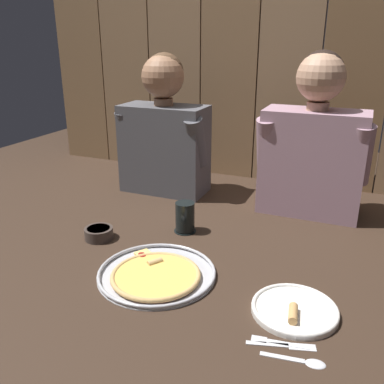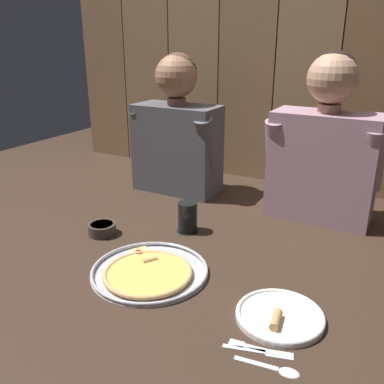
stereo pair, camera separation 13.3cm
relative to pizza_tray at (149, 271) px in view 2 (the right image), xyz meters
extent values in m
plane|color=#332319|center=(0.02, 0.14, -0.01)|extent=(3.20, 3.20, 0.00)
cylinder|color=#B2B2B7|center=(0.00, 0.01, -0.01)|extent=(0.34, 0.34, 0.01)
torus|color=#B2B2B7|center=(0.00, 0.01, 0.00)|extent=(0.34, 0.34, 0.01)
cylinder|color=#B23823|center=(0.00, -0.01, 0.00)|extent=(0.25, 0.25, 0.00)
cylinder|color=#EABC56|center=(0.00, -0.01, 0.00)|extent=(0.24, 0.24, 0.01)
torus|color=tan|center=(0.00, -0.01, 0.00)|extent=(0.26, 0.26, 0.01)
cube|color=#F4D170|center=(-0.07, 0.07, 0.00)|extent=(0.10, 0.09, 0.01)
cylinder|color=tan|center=(-0.03, 0.05, 0.01)|extent=(0.04, 0.05, 0.02)
cylinder|color=#A3281E|center=(-0.09, 0.07, 0.01)|extent=(0.02, 0.02, 0.00)
cylinder|color=#A3281E|center=(-0.08, 0.07, 0.01)|extent=(0.02, 0.02, 0.00)
cylinder|color=white|center=(0.40, -0.01, 0.00)|extent=(0.22, 0.22, 0.01)
torus|color=white|center=(0.40, -0.01, 0.00)|extent=(0.22, 0.22, 0.01)
cylinder|color=tan|center=(0.40, -0.05, 0.01)|extent=(0.03, 0.07, 0.02)
cylinder|color=black|center=(-0.04, 0.31, -0.01)|extent=(0.08, 0.08, 0.01)
cylinder|color=black|center=(-0.04, 0.31, 0.05)|extent=(0.07, 0.07, 0.10)
cylinder|color=#3D332D|center=(-0.29, 0.14, 0.01)|extent=(0.10, 0.10, 0.04)
cylinder|color=#B23823|center=(-0.29, 0.14, 0.02)|extent=(0.08, 0.08, 0.02)
cube|color=silver|center=(0.40, -0.14, -0.01)|extent=(0.10, 0.02, 0.01)
cube|color=silver|center=(0.34, -0.15, -0.01)|extent=(0.04, 0.02, 0.01)
cube|color=silver|center=(0.36, -0.15, -0.01)|extent=(0.09, 0.04, 0.01)
cube|color=silver|center=(0.43, -0.13, -0.01)|extent=(0.06, 0.04, 0.00)
cube|color=silver|center=(0.40, -0.18, -0.01)|extent=(0.10, 0.02, 0.01)
ellipsoid|color=silver|center=(0.47, -0.17, -0.01)|extent=(0.05, 0.04, 0.01)
cube|color=#4C4C51|center=(-0.30, 0.66, 0.18)|extent=(0.37, 0.18, 0.38)
cylinder|color=#9E7051|center=(-0.30, 0.66, 0.38)|extent=(0.08, 0.08, 0.03)
sphere|color=#9E7051|center=(-0.30, 0.66, 0.49)|extent=(0.18, 0.18, 0.18)
sphere|color=brown|center=(-0.30, 0.67, 0.50)|extent=(0.16, 0.16, 0.16)
cylinder|color=#4C4C51|center=(-0.46, 0.62, 0.24)|extent=(0.08, 0.11, 0.22)
cylinder|color=#4C4C51|center=(-0.13, 0.62, 0.24)|extent=(0.08, 0.14, 0.22)
cube|color=gray|center=(0.33, 0.66, 0.19)|extent=(0.38, 0.18, 0.40)
cylinder|color=tan|center=(0.33, 0.66, 0.40)|extent=(0.08, 0.08, 0.03)
sphere|color=tan|center=(0.33, 0.66, 0.51)|extent=(0.17, 0.17, 0.17)
sphere|color=black|center=(0.33, 0.67, 0.52)|extent=(0.16, 0.16, 0.16)
cylinder|color=gray|center=(0.16, 0.62, 0.25)|extent=(0.08, 0.13, 0.23)
cylinder|color=gray|center=(0.50, 0.62, 0.25)|extent=(0.08, 0.12, 0.23)
cube|color=brown|center=(-0.95, 1.00, 0.63)|extent=(0.27, 0.03, 1.28)
cube|color=brown|center=(-0.67, 1.00, 0.63)|extent=(0.27, 0.03, 1.28)
cube|color=#826445|center=(-0.40, 1.00, 0.63)|extent=(0.27, 0.03, 1.28)
cube|color=brown|center=(-0.12, 1.00, 0.63)|extent=(0.27, 0.03, 1.28)
cube|color=#846547|center=(0.15, 1.00, 0.63)|extent=(0.27, 0.03, 1.28)
cube|color=brown|center=(0.43, 1.00, 0.63)|extent=(0.27, 0.03, 1.28)
camera|label=1|loc=(0.50, -0.91, 0.64)|focal=38.82mm
camera|label=2|loc=(0.62, -0.86, 0.64)|focal=38.82mm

